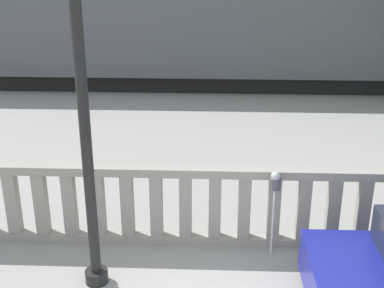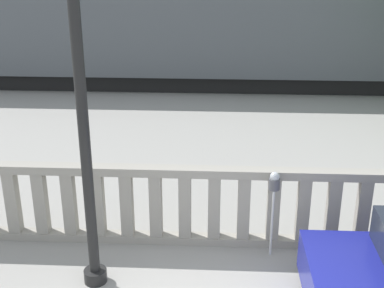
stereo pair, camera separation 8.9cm
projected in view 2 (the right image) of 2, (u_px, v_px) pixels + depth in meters
The scene contains 5 objects.
balustrade at pixel (214, 207), 8.81m from camera, with size 16.46×0.24×1.39m.
lamppost at pixel (77, 47), 6.76m from camera, with size 0.39×0.39×6.29m.
parking_meter at pixel (274, 189), 8.30m from camera, with size 0.18×0.18×1.49m.
train_near at pixel (88, 32), 17.86m from camera, with size 29.16×2.67×3.93m.
train_far at pixel (329, 0), 26.10m from camera, with size 19.83×2.64×3.89m.
Camera 2 is at (0.04, -5.10, 4.95)m, focal length 50.00 mm.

